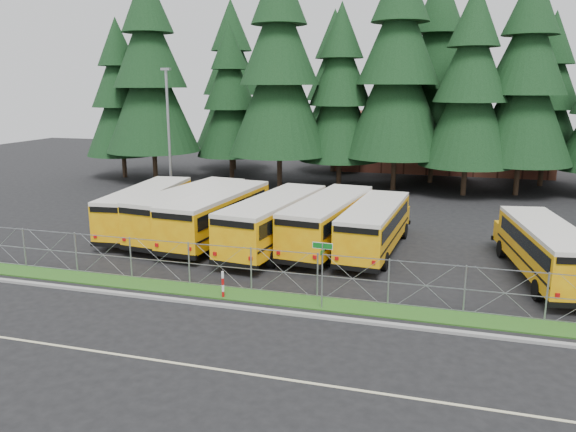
# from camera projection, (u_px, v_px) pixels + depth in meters

# --- Properties ---
(ground) EXTENTS (120.00, 120.00, 0.00)m
(ground) POSITION_uv_depth(u_px,v_px,m) (280.00, 285.00, 25.57)
(ground) COLOR black
(ground) RESTS_ON ground
(curb) EXTENTS (50.00, 0.25, 0.12)m
(curb) POSITION_uv_depth(u_px,v_px,m) (257.00, 309.00, 22.66)
(curb) COLOR gray
(curb) RESTS_ON ground
(grass_verge) EXTENTS (50.00, 1.40, 0.06)m
(grass_verge) POSITION_uv_depth(u_px,v_px,m) (268.00, 298.00, 23.97)
(grass_verge) COLOR #234A15
(grass_verge) RESTS_ON ground
(road_lane_line) EXTENTS (50.00, 0.12, 0.01)m
(road_lane_line) POSITION_uv_depth(u_px,v_px,m) (207.00, 368.00, 18.09)
(road_lane_line) COLOR beige
(road_lane_line) RESTS_ON ground
(chainlink_fence) EXTENTS (44.00, 0.10, 2.00)m
(chainlink_fence) POSITION_uv_depth(u_px,v_px,m) (273.00, 271.00, 24.41)
(chainlink_fence) COLOR #96999E
(chainlink_fence) RESTS_ON ground
(brick_building) EXTENTS (22.00, 10.00, 6.00)m
(brick_building) POSITION_uv_depth(u_px,v_px,m) (441.00, 141.00, 60.67)
(brick_building) COLOR brown
(brick_building) RESTS_ON ground
(bus_1) EXTENTS (3.57, 10.92, 2.81)m
(bus_1) POSITION_uv_depth(u_px,v_px,m) (149.00, 210.00, 34.62)
(bus_1) COLOR orange
(bus_1) RESTS_ON ground
(bus_2) EXTENTS (4.02, 11.41, 2.93)m
(bus_2) POSITION_uv_depth(u_px,v_px,m) (193.00, 213.00, 33.56)
(bus_2) COLOR orange
(bus_2) RESTS_ON ground
(bus_3) EXTENTS (3.50, 11.31, 2.92)m
(bus_3) POSITION_uv_depth(u_px,v_px,m) (220.00, 216.00, 32.64)
(bus_3) COLOR orange
(bus_3) RESTS_ON ground
(bus_4) EXTENTS (4.02, 11.45, 2.94)m
(bus_4) POSITION_uv_depth(u_px,v_px,m) (277.00, 223.00, 31.05)
(bus_4) COLOR orange
(bus_4) RESTS_ON ground
(bus_5) EXTENTS (3.85, 11.18, 2.87)m
(bus_5) POSITION_uv_depth(u_px,v_px,m) (330.00, 223.00, 31.23)
(bus_5) COLOR orange
(bus_5) RESTS_ON ground
(bus_6) EXTENTS (3.12, 10.42, 2.69)m
(bus_6) POSITION_uv_depth(u_px,v_px,m) (376.00, 228.00, 30.40)
(bus_6) COLOR orange
(bus_6) RESTS_ON ground
(bus_east) EXTENTS (3.97, 10.35, 2.65)m
(bus_east) POSITION_uv_depth(u_px,v_px,m) (544.00, 252.00, 26.17)
(bus_east) COLOR orange
(bus_east) RESTS_ON ground
(street_sign) EXTENTS (0.84, 0.55, 2.81)m
(street_sign) POSITION_uv_depth(u_px,v_px,m) (322.00, 261.00, 22.39)
(street_sign) COLOR #96999E
(street_sign) RESTS_ON ground
(striped_bollard) EXTENTS (0.11, 0.11, 1.20)m
(striped_bollard) POSITION_uv_depth(u_px,v_px,m) (223.00, 285.00, 23.90)
(striped_bollard) COLOR #B20C0C
(striped_bollard) RESTS_ON ground
(light_standard) EXTENTS (0.70, 0.35, 10.14)m
(light_standard) POSITION_uv_depth(u_px,v_px,m) (169.00, 132.00, 41.97)
(light_standard) COLOR #96999E
(light_standard) RESTS_ON ground
(conifer_0) EXTENTS (6.86, 6.86, 15.18)m
(conifer_0) POSITION_uv_depth(u_px,v_px,m) (120.00, 99.00, 54.03)
(conifer_0) COLOR black
(conifer_0) RESTS_ON ground
(conifer_1) EXTENTS (8.68, 8.68, 19.20)m
(conifer_1) POSITION_uv_depth(u_px,v_px,m) (150.00, 77.00, 51.51)
(conifer_1) COLOR black
(conifer_1) RESTS_ON ground
(conifer_2) EXTENTS (6.66, 6.66, 14.73)m
(conifer_2) POSITION_uv_depth(u_px,v_px,m) (230.00, 102.00, 53.91)
(conifer_2) COLOR black
(conifer_2) RESTS_ON ground
(conifer_3) EXTENTS (8.93, 8.93, 19.74)m
(conifer_3) POSITION_uv_depth(u_px,v_px,m) (279.00, 74.00, 48.25)
(conifer_3) COLOR black
(conifer_3) RESTS_ON ground
(conifer_4) EXTENTS (7.17, 7.17, 15.86)m
(conifer_4) POSITION_uv_depth(u_px,v_px,m) (340.00, 97.00, 49.04)
(conifer_4) COLOR black
(conifer_4) RESTS_ON ground
(conifer_5) EXTENTS (8.96, 8.96, 19.82)m
(conifer_5) POSITION_uv_depth(u_px,v_px,m) (398.00, 73.00, 46.91)
(conifer_5) COLOR black
(conifer_5) RESTS_ON ground
(conifer_6) EXTENTS (7.59, 7.59, 16.79)m
(conifer_6) POSITION_uv_depth(u_px,v_px,m) (470.00, 92.00, 44.70)
(conifer_6) COLOR black
(conifer_6) RESTS_ON ground
(conifer_7) EXTENTS (8.16, 8.16, 18.04)m
(conifer_7) POSITION_uv_depth(u_px,v_px,m) (526.00, 84.00, 44.62)
(conifer_7) COLOR black
(conifer_7) RESTS_ON ground
(conifer_10) EXTENTS (7.94, 7.94, 17.57)m
(conifer_10) POSITION_uv_depth(u_px,v_px,m) (232.00, 86.00, 59.05)
(conifer_10) COLOR black
(conifer_10) RESTS_ON ground
(conifer_11) EXTENTS (7.42, 7.42, 16.40)m
(conifer_11) POSITION_uv_depth(u_px,v_px,m) (334.00, 92.00, 57.74)
(conifer_11) COLOR black
(conifer_11) RESTS_ON ground
(conifer_12) EXTENTS (8.58, 8.58, 18.98)m
(conifer_12) POSITION_uv_depth(u_px,v_px,m) (436.00, 79.00, 50.61)
(conifer_12) COLOR black
(conifer_12) RESTS_ON ground
(conifer_13) EXTENTS (6.85, 6.85, 15.16)m
(conifer_13) POSITION_uv_depth(u_px,v_px,m) (548.00, 101.00, 49.21)
(conifer_13) COLOR black
(conifer_13) RESTS_ON ground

